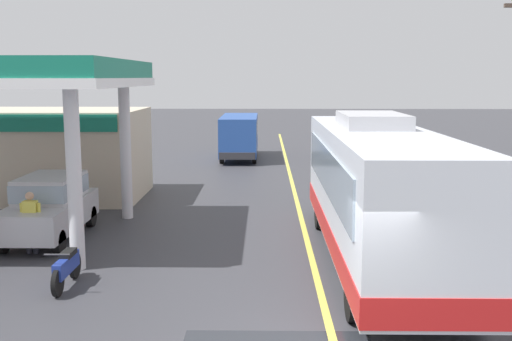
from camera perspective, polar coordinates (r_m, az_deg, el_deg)
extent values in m
plane|color=#38383D|center=(30.03, 3.13, -0.12)|extent=(120.00, 120.00, 0.00)
cube|color=#D8CC4C|center=(25.10, 3.59, -1.87)|extent=(0.16, 50.00, 0.01)
cube|color=silver|center=(15.53, 11.30, -1.62)|extent=(2.50, 11.00, 2.90)
cube|color=red|center=(15.76, 11.18, -5.56)|extent=(2.54, 11.04, 0.56)
cube|color=#8C9EAD|center=(10.23, 16.90, -4.06)|extent=(2.30, 0.10, 1.40)
cube|color=#8C9EAD|center=(15.27, 6.67, 0.03)|extent=(0.06, 9.35, 1.10)
cube|color=#8C9EAD|center=(15.74, 15.91, 0.01)|extent=(0.06, 9.35, 1.10)
cube|color=white|center=(10.11, 17.06, -0.17)|extent=(1.75, 0.08, 0.32)
cube|color=#B2B2B7|center=(16.30, 10.84, 4.66)|extent=(1.60, 2.80, 0.36)
cylinder|color=black|center=(11.98, 9.25, -11.50)|extent=(0.30, 1.00, 1.00)
cylinder|color=black|center=(12.49, 19.47, -11.05)|extent=(0.30, 1.00, 1.00)
cylinder|color=black|center=(18.85, 6.07, -3.93)|extent=(0.30, 1.00, 1.00)
cylinder|color=black|center=(19.18, 12.64, -3.88)|extent=(0.30, 1.00, 1.00)
cylinder|color=silver|center=(15.11, -16.69, -0.47)|extent=(0.36, 0.36, 4.60)
cylinder|color=silver|center=(20.28, -12.14, 1.97)|extent=(0.36, 0.36, 4.60)
cube|color=beige|center=(24.72, -18.67, 1.50)|extent=(7.00, 4.40, 3.40)
cube|color=#147259|center=(22.51, -20.73, 4.18)|extent=(6.30, 0.10, 0.60)
cube|color=#B2B2B7|center=(18.49, -18.79, -3.91)|extent=(1.70, 4.20, 0.80)
cube|color=#B2B2B7|center=(18.53, -18.70, -1.52)|extent=(1.50, 2.31, 0.70)
cube|color=#8C9EAD|center=(18.53, -18.70, -1.52)|extent=(1.53, 2.35, 0.49)
cylinder|color=black|center=(17.50, -22.69, -6.18)|extent=(0.20, 0.64, 0.64)
cylinder|color=black|center=(16.96, -18.01, -6.39)|extent=(0.20, 0.64, 0.64)
cylinder|color=black|center=(20.20, -19.33, -4.05)|extent=(0.20, 0.64, 0.64)
cylinder|color=black|center=(19.74, -15.22, -4.16)|extent=(0.20, 0.64, 0.64)
cube|color=#264C9E|center=(34.71, -1.56, 3.41)|extent=(2.00, 6.00, 2.10)
cube|color=#8C9EAD|center=(34.67, -1.56, 4.07)|extent=(2.04, 5.10, 0.80)
cube|color=#2D2D33|center=(31.77, -1.78, 1.37)|extent=(1.90, 0.16, 0.36)
cylinder|color=black|center=(32.88, -3.23, 1.32)|extent=(0.22, 0.76, 0.76)
cylinder|color=black|center=(32.81, -0.16, 1.32)|extent=(0.22, 0.76, 0.76)
cylinder|color=black|center=(36.84, -2.79, 2.13)|extent=(0.22, 0.76, 0.76)
cylinder|color=black|center=(36.77, -0.05, 2.13)|extent=(0.22, 0.76, 0.76)
cylinder|color=black|center=(13.80, -18.11, -9.96)|extent=(0.10, 0.60, 0.60)
cylinder|color=black|center=(14.88, -16.61, -8.52)|extent=(0.10, 0.60, 0.60)
cube|color=navy|center=(14.28, -17.37, -8.45)|extent=(0.20, 1.30, 0.36)
cube|color=black|center=(14.35, -17.22, -7.44)|extent=(0.24, 0.60, 0.12)
cylinder|color=#2D2D33|center=(13.67, -18.16, -7.51)|extent=(0.55, 0.04, 0.04)
cylinder|color=#33333F|center=(17.24, -20.55, -5.97)|extent=(0.14, 0.14, 0.82)
cylinder|color=#33333F|center=(17.18, -19.99, -5.99)|extent=(0.14, 0.14, 0.82)
cube|color=#D8CC4C|center=(17.05, -20.40, -3.67)|extent=(0.36, 0.22, 0.60)
sphere|color=tan|center=(16.96, -20.47, -2.25)|extent=(0.22, 0.22, 0.22)
cylinder|color=#D8CC4C|center=(17.14, -21.11, -3.81)|extent=(0.09, 0.09, 0.58)
cylinder|color=#D8CC4C|center=(16.98, -19.66, -3.85)|extent=(0.09, 0.09, 0.58)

